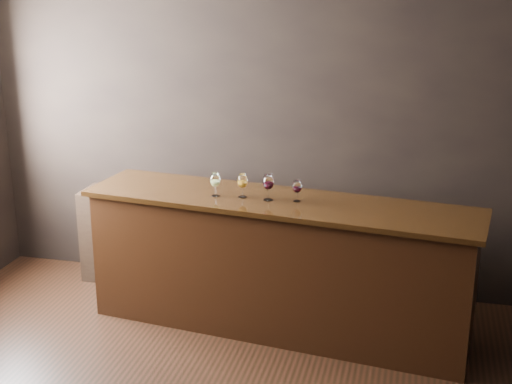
% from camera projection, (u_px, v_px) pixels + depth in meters
% --- Properties ---
extents(room_shell, '(5.02, 4.52, 2.81)m').
position_uv_depth(room_shell, '(135.00, 145.00, 4.30)').
color(room_shell, black).
rests_on(room_shell, ground).
extents(bar_counter, '(3.10, 1.04, 1.06)m').
position_uv_depth(bar_counter, '(278.00, 267.00, 5.72)').
color(bar_counter, black).
rests_on(bar_counter, ground).
extents(bar_top, '(3.21, 1.12, 0.04)m').
position_uv_depth(bar_top, '(279.00, 202.00, 5.56)').
color(bar_top, black).
rests_on(bar_top, bar_counter).
extents(back_bar_shelf, '(2.39, 0.40, 0.86)m').
position_uv_depth(back_bar_shelf, '(208.00, 242.00, 6.53)').
color(back_bar_shelf, black).
rests_on(back_bar_shelf, ground).
extents(glass_white, '(0.08, 0.08, 0.19)m').
position_uv_depth(glass_white, '(215.00, 181.00, 5.61)').
color(glass_white, white).
rests_on(glass_white, bar_top).
extents(glass_amber, '(0.08, 0.08, 0.19)m').
position_uv_depth(glass_amber, '(242.00, 182.00, 5.58)').
color(glass_amber, white).
rests_on(glass_amber, bar_top).
extents(glass_red_a, '(0.09, 0.09, 0.21)m').
position_uv_depth(glass_red_a, '(268.00, 183.00, 5.51)').
color(glass_red_a, white).
rests_on(glass_red_a, bar_top).
extents(glass_red_b, '(0.07, 0.07, 0.17)m').
position_uv_depth(glass_red_b, '(297.00, 187.00, 5.48)').
color(glass_red_b, white).
rests_on(glass_red_b, bar_top).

